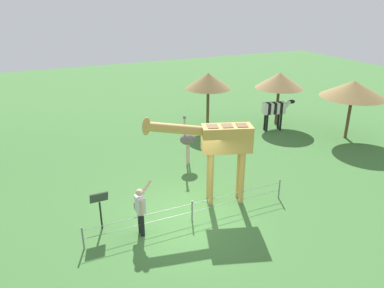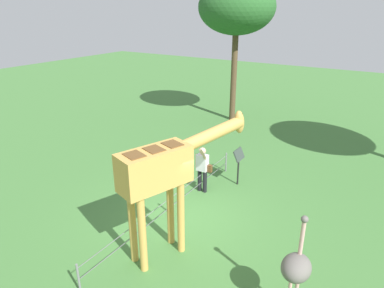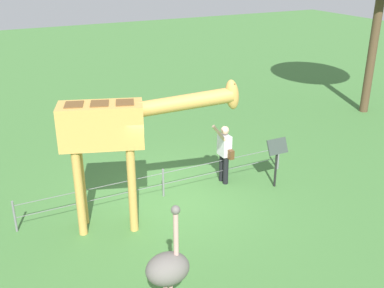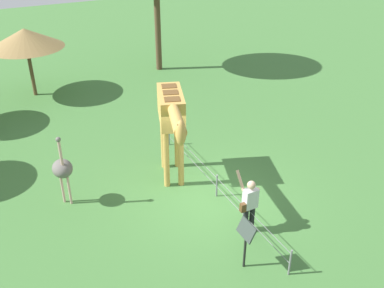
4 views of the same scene
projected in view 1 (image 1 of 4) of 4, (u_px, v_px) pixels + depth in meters
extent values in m
plane|color=#427538|center=(189.00, 217.00, 12.31)|extent=(60.00, 60.00, 0.00)
cylinder|color=gold|center=(211.00, 179.00, 12.71)|extent=(0.18, 0.18, 1.96)
cylinder|color=gold|center=(209.00, 174.00, 13.11)|extent=(0.18, 0.18, 1.96)
cylinder|color=gold|center=(242.00, 178.00, 12.81)|extent=(0.18, 0.18, 1.96)
cylinder|color=gold|center=(239.00, 172.00, 13.22)|extent=(0.18, 0.18, 1.96)
cube|color=gold|center=(227.00, 138.00, 12.42)|extent=(1.83, 1.21, 0.90)
cube|color=brown|center=(213.00, 126.00, 12.20)|extent=(0.48, 0.53, 0.02)
cube|color=brown|center=(227.00, 126.00, 12.25)|extent=(0.48, 0.53, 0.02)
cube|color=brown|center=(242.00, 125.00, 12.29)|extent=(0.48, 0.53, 0.02)
cylinder|color=gold|center=(178.00, 129.00, 12.12)|extent=(2.13, 0.99, 0.58)
ellipsoid|color=gold|center=(146.00, 126.00, 11.97)|extent=(0.42, 0.36, 0.67)
cylinder|color=brown|center=(147.00, 122.00, 11.85)|extent=(0.05, 0.05, 0.14)
cylinder|color=brown|center=(145.00, 121.00, 11.95)|extent=(0.05, 0.05, 0.14)
cylinder|color=black|center=(140.00, 221.00, 11.38)|extent=(0.14, 0.14, 0.78)
cylinder|color=black|center=(142.00, 225.00, 11.22)|extent=(0.14, 0.14, 0.78)
cube|color=silver|center=(140.00, 205.00, 11.05)|extent=(0.25, 0.36, 0.55)
sphere|color=#D8AD8C|center=(139.00, 193.00, 10.89)|extent=(0.22, 0.22, 0.22)
cylinder|color=#D8AD8C|center=(146.00, 188.00, 11.12)|extent=(0.40, 0.09, 0.48)
cylinder|color=#D8AD8C|center=(142.00, 208.00, 10.87)|extent=(0.08, 0.08, 0.50)
cube|color=brown|center=(137.00, 206.00, 11.28)|extent=(0.12, 0.20, 0.24)
cylinder|color=black|center=(278.00, 120.00, 20.27)|extent=(0.12, 0.12, 0.95)
cylinder|color=black|center=(281.00, 122.00, 20.00)|extent=(0.12, 0.12, 0.95)
cylinder|color=black|center=(265.00, 121.00, 20.12)|extent=(0.12, 0.12, 0.95)
cylinder|color=black|center=(267.00, 123.00, 19.84)|extent=(0.12, 0.12, 0.95)
cube|color=silver|center=(265.00, 109.00, 19.66)|extent=(0.26, 0.47, 0.60)
cube|color=black|center=(268.00, 108.00, 19.70)|extent=(0.26, 0.47, 0.60)
cube|color=silver|center=(271.00, 108.00, 19.73)|extent=(0.26, 0.47, 0.60)
cube|color=black|center=(274.00, 108.00, 19.76)|extent=(0.26, 0.47, 0.60)
cube|color=silver|center=(277.00, 108.00, 19.79)|extent=(0.26, 0.47, 0.60)
cube|color=black|center=(280.00, 108.00, 19.83)|extent=(0.26, 0.47, 0.60)
cube|color=silver|center=(283.00, 108.00, 19.86)|extent=(0.26, 0.47, 0.60)
cylinder|color=silver|center=(287.00, 105.00, 19.85)|extent=(0.48, 0.29, 0.47)
ellipsoid|color=black|center=(292.00, 102.00, 19.84)|extent=(0.43, 0.26, 0.22)
cylinder|color=#CC9E93|center=(187.00, 156.00, 15.89)|extent=(0.07, 0.07, 0.90)
cylinder|color=#CC9E93|center=(189.00, 154.00, 16.09)|extent=(0.07, 0.07, 0.90)
ellipsoid|color=#66605B|center=(188.00, 139.00, 15.71)|extent=(0.70, 0.56, 0.49)
cylinder|color=#CC9E93|center=(185.00, 128.00, 15.45)|extent=(0.08, 0.08, 0.80)
sphere|color=#66605B|center=(184.00, 117.00, 15.28)|extent=(0.14, 0.14, 0.14)
cylinder|color=brown|center=(208.00, 108.00, 20.26)|extent=(0.16, 0.16, 2.22)
cone|color=olive|center=(208.00, 81.00, 19.68)|extent=(2.48, 2.48, 0.85)
cylinder|color=brown|center=(277.00, 106.00, 20.82)|extent=(0.16, 0.16, 2.11)
cone|color=#997A4C|center=(280.00, 80.00, 20.25)|extent=(2.68, 2.68, 0.86)
cylinder|color=brown|center=(348.00, 118.00, 18.72)|extent=(0.16, 0.16, 2.19)
cone|color=olive|center=(353.00, 89.00, 18.15)|extent=(3.19, 3.19, 0.82)
cylinder|color=black|center=(101.00, 215.00, 11.54)|extent=(0.06, 0.06, 0.95)
cube|color=#333D38|center=(99.00, 197.00, 11.29)|extent=(0.56, 0.21, 0.38)
cylinder|color=slate|center=(279.00, 189.00, 13.32)|extent=(0.05, 0.05, 0.75)
cylinder|color=slate|center=(192.00, 211.00, 11.97)|extent=(0.05, 0.05, 0.75)
cylinder|color=slate|center=(83.00, 238.00, 10.62)|extent=(0.05, 0.05, 0.75)
cube|color=slate|center=(192.00, 204.00, 11.87)|extent=(7.00, 0.01, 0.01)
cube|color=slate|center=(192.00, 212.00, 11.99)|extent=(7.00, 0.01, 0.01)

